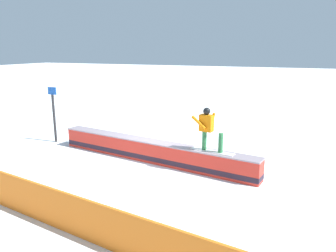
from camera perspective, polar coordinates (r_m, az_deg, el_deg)
The scene contains 5 objects.
ground_plane at distance 11.40m, azimuth -2.90°, elevation -6.09°, with size 120.00×120.00×0.00m, color white.
grind_box at distance 11.30m, azimuth -2.92°, elevation -4.51°, with size 7.61×1.74×0.73m.
snowboarder at distance 9.99m, azimuth 6.99°, elevation -0.31°, with size 1.43×0.53×1.34m.
safety_fence at distance 7.61m, azimuth -18.85°, elevation -13.48°, with size 11.49×0.06×0.91m, color orange.
trail_marker at distance 14.17m, azimuth -19.25°, elevation 2.12°, with size 0.40×0.10×2.28m.
Camera 1 is at (-4.68, 9.68, 3.80)m, focal length 35.02 mm.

